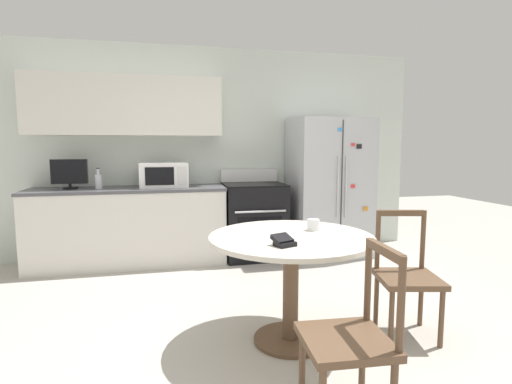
{
  "coord_description": "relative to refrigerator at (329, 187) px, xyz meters",
  "views": [
    {
      "loc": [
        -0.69,
        -2.49,
        1.39
      ],
      "look_at": [
        0.15,
        1.15,
        0.95
      ],
      "focal_mm": 28.0,
      "sensor_mm": 36.0,
      "label": 1
    }
  ],
  "objects": [
    {
      "name": "back_wall",
      "position": [
        -1.63,
        0.39,
        0.59
      ],
      "size": [
        5.2,
        0.44,
        2.6
      ],
      "color": "silver",
      "rests_on": "ground_plane"
    },
    {
      "name": "oven_range",
      "position": [
        -0.96,
        0.06,
        -0.39
      ],
      "size": [
        0.73,
        0.68,
        1.08
      ],
      "color": "black",
      "rests_on": "ground_plane"
    },
    {
      "name": "countertop_tv",
      "position": [
        -3.06,
        0.11,
        0.22
      ],
      "size": [
        0.38,
        0.16,
        0.33
      ],
      "color": "black",
      "rests_on": "kitchen_counter"
    },
    {
      "name": "microwave",
      "position": [
        -2.03,
        0.08,
        0.19
      ],
      "size": [
        0.55,
        0.38,
        0.29
      ],
      "color": "white",
      "rests_on": "kitchen_counter"
    },
    {
      "name": "candle_glass",
      "position": [
        -0.97,
        -1.98,
        -0.05
      ],
      "size": [
        0.09,
        0.09,
        0.08
      ],
      "color": "silver",
      "rests_on": "dining_table"
    },
    {
      "name": "dining_table",
      "position": [
        -1.18,
        -2.11,
        -0.25
      ],
      "size": [
        1.14,
        1.14,
        0.77
      ],
      "color": "beige",
      "rests_on": "ground_plane"
    },
    {
      "name": "wallet",
      "position": [
        -1.31,
        -2.37,
        -0.06
      ],
      "size": [
        0.16,
        0.16,
        0.07
      ],
      "color": "black",
      "rests_on": "dining_table"
    },
    {
      "name": "dining_chair_near",
      "position": [
        -1.15,
        -2.97,
        -0.42
      ],
      "size": [
        0.45,
        0.45,
        0.9
      ],
      "rotation": [
        0.0,
        0.0,
        1.5
      ],
      "color": "brown",
      "rests_on": "ground_plane"
    },
    {
      "name": "ground_plane",
      "position": [
        -1.33,
        -2.2,
        -0.86
      ],
      "size": [
        14.0,
        14.0,
        0.0
      ],
      "primitive_type": "plane",
      "color": "#B2ADA3"
    },
    {
      "name": "kitchen_counter",
      "position": [
        -2.44,
        0.09,
        -0.41
      ],
      "size": [
        2.21,
        0.64,
        0.9
      ],
      "color": "silver",
      "rests_on": "ground_plane"
    },
    {
      "name": "refrigerator",
      "position": [
        0.0,
        0.0,
        0.0
      ],
      "size": [
        0.94,
        0.78,
        1.72
      ],
      "color": "#B2B5BA",
      "rests_on": "ground_plane"
    },
    {
      "name": "dining_chair_right",
      "position": [
        -0.32,
        -2.19,
        -0.42
      ],
      "size": [
        0.5,
        0.5,
        0.9
      ],
      "rotation": [
        0.0,
        0.0,
        2.92
      ],
      "color": "brown",
      "rests_on": "ground_plane"
    },
    {
      "name": "counter_bottle",
      "position": [
        -2.75,
        0.06,
        0.13
      ],
      "size": [
        0.08,
        0.08,
        0.24
      ],
      "color": "silver",
      "rests_on": "kitchen_counter"
    }
  ]
}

